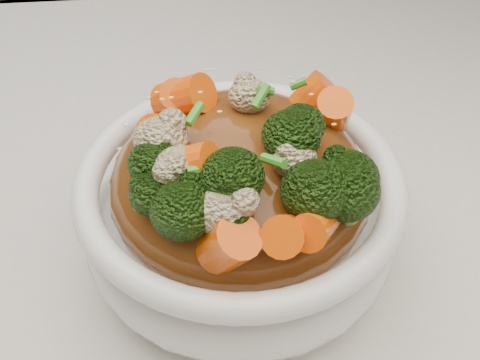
{
  "coord_description": "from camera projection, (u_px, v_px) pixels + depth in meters",
  "views": [
    {
      "loc": [
        -0.0,
        -0.26,
        1.06
      ],
      "look_at": [
        0.02,
        -0.01,
        0.82
      ],
      "focal_mm": 42.0,
      "sensor_mm": 36.0,
      "label": 1
    }
  ],
  "objects": [
    {
      "name": "tablecloth",
      "position": [
        206.0,
        259.0,
        0.41
      ],
      "size": [
        1.2,
        0.8,
        0.04
      ],
      "primitive_type": "cube",
      "color": "silver",
      "rests_on": "dining_table"
    },
    {
      "name": "bowl",
      "position": [
        240.0,
        214.0,
        0.36
      ],
      "size": [
        0.27,
        0.27,
        0.08
      ],
      "primitive_type": null,
      "rotation": [
        0.0,
        0.0,
        0.43
      ],
      "color": "white",
      "rests_on": "tablecloth"
    },
    {
      "name": "sauce_base",
      "position": [
        240.0,
        183.0,
        0.34
      ],
      "size": [
        0.21,
        0.21,
        0.09
      ],
      "primitive_type": "ellipsoid",
      "rotation": [
        0.0,
        0.0,
        0.43
      ],
      "color": "#5E3010",
      "rests_on": "bowl"
    },
    {
      "name": "carrots",
      "position": [
        240.0,
        107.0,
        0.3
      ],
      "size": [
        0.21,
        0.21,
        0.05
      ],
      "primitive_type": null,
      "rotation": [
        0.0,
        0.0,
        0.43
      ],
      "color": "#F95808",
      "rests_on": "sauce_base"
    },
    {
      "name": "broccoli",
      "position": [
        240.0,
        108.0,
        0.31
      ],
      "size": [
        0.21,
        0.21,
        0.04
      ],
      "primitive_type": null,
      "rotation": [
        0.0,
        0.0,
        0.43
      ],
      "color": "black",
      "rests_on": "sauce_base"
    },
    {
      "name": "cauliflower",
      "position": [
        240.0,
        111.0,
        0.31
      ],
      "size": [
        0.21,
        0.21,
        0.03
      ],
      "primitive_type": null,
      "rotation": [
        0.0,
        0.0,
        0.43
      ],
      "color": "beige",
      "rests_on": "sauce_base"
    },
    {
      "name": "scallions",
      "position": [
        240.0,
        105.0,
        0.3
      ],
      "size": [
        0.16,
        0.16,
        0.02
      ],
      "primitive_type": null,
      "rotation": [
        0.0,
        0.0,
        0.43
      ],
      "color": "#379221",
      "rests_on": "sauce_base"
    },
    {
      "name": "sesame_seeds",
      "position": [
        240.0,
        105.0,
        0.3
      ],
      "size": [
        0.19,
        0.19,
        0.01
      ],
      "primitive_type": null,
      "rotation": [
        0.0,
        0.0,
        0.43
      ],
      "color": "beige",
      "rests_on": "sauce_base"
    }
  ]
}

